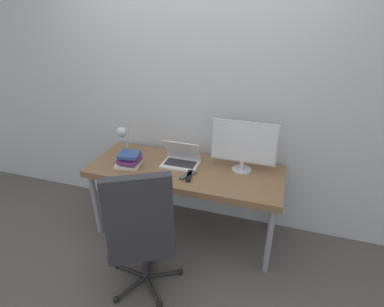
{
  "coord_description": "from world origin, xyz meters",
  "views": [
    {
      "loc": [
        0.78,
        -1.89,
        2.04
      ],
      "look_at": [
        0.08,
        0.3,
        0.9
      ],
      "focal_mm": 28.0,
      "sensor_mm": 36.0,
      "label": 1
    }
  ],
  "objects_px": {
    "monitor": "(244,144)",
    "desk_lamp": "(125,140)",
    "book_stack": "(129,160)",
    "office_chair": "(141,229)",
    "laptop": "(181,160)"
  },
  "relations": [
    {
      "from": "laptop",
      "to": "monitor",
      "type": "height_order",
      "value": "monitor"
    },
    {
      "from": "book_stack",
      "to": "desk_lamp",
      "type": "bearing_deg",
      "value": 130.53
    },
    {
      "from": "monitor",
      "to": "desk_lamp",
      "type": "xyz_separation_m",
      "value": [
        -1.06,
        -0.16,
        -0.04
      ]
    },
    {
      "from": "laptop",
      "to": "office_chair",
      "type": "distance_m",
      "value": 0.83
    },
    {
      "from": "laptop",
      "to": "book_stack",
      "type": "distance_m",
      "value": 0.47
    },
    {
      "from": "book_stack",
      "to": "monitor",
      "type": "bearing_deg",
      "value": 13.46
    },
    {
      "from": "laptop",
      "to": "book_stack",
      "type": "bearing_deg",
      "value": -158.12
    },
    {
      "from": "monitor",
      "to": "office_chair",
      "type": "bearing_deg",
      "value": -123.02
    },
    {
      "from": "laptop",
      "to": "book_stack",
      "type": "xyz_separation_m",
      "value": [
        -0.44,
        -0.18,
        0.02
      ]
    },
    {
      "from": "monitor",
      "to": "book_stack",
      "type": "xyz_separation_m",
      "value": [
        -0.99,
        -0.24,
        -0.19
      ]
    },
    {
      "from": "monitor",
      "to": "book_stack",
      "type": "relative_size",
      "value": 2.33
    },
    {
      "from": "laptop",
      "to": "monitor",
      "type": "bearing_deg",
      "value": 6.32
    },
    {
      "from": "monitor",
      "to": "book_stack",
      "type": "height_order",
      "value": "monitor"
    },
    {
      "from": "laptop",
      "to": "desk_lamp",
      "type": "bearing_deg",
      "value": -169.39
    },
    {
      "from": "monitor",
      "to": "book_stack",
      "type": "distance_m",
      "value": 1.03
    }
  ]
}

